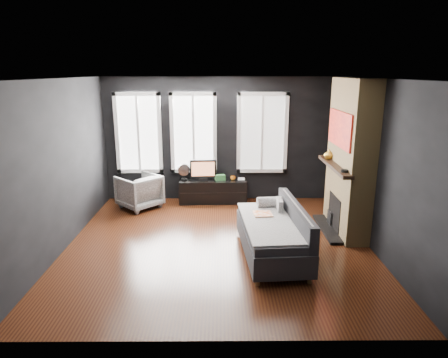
{
  "coord_description": "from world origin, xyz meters",
  "views": [
    {
      "loc": [
        0.06,
        -6.19,
        2.81
      ],
      "look_at": [
        0.1,
        0.3,
        1.05
      ],
      "focal_mm": 32.0,
      "sensor_mm": 36.0,
      "label": 1
    }
  ],
  "objects_px": {
    "media_console": "(213,191)",
    "book": "(238,175)",
    "mantel_vase": "(329,154)",
    "monitor": "(203,169)",
    "mug": "(233,178)",
    "armchair": "(139,190)",
    "sofa": "(272,231)"
  },
  "relations": [
    {
      "from": "media_console",
      "to": "book",
      "type": "height_order",
      "value": "book"
    },
    {
      "from": "media_console",
      "to": "mantel_vase",
      "type": "bearing_deg",
      "value": -30.53
    },
    {
      "from": "book",
      "to": "monitor",
      "type": "bearing_deg",
      "value": -174.51
    },
    {
      "from": "media_console",
      "to": "mug",
      "type": "xyz_separation_m",
      "value": [
        0.44,
        -0.01,
        0.31
      ]
    },
    {
      "from": "armchair",
      "to": "mantel_vase",
      "type": "relative_size",
      "value": 4.13
    },
    {
      "from": "armchair",
      "to": "mug",
      "type": "bearing_deg",
      "value": 144.02
    },
    {
      "from": "sofa",
      "to": "monitor",
      "type": "height_order",
      "value": "monitor"
    },
    {
      "from": "media_console",
      "to": "mantel_vase",
      "type": "height_order",
      "value": "mantel_vase"
    },
    {
      "from": "armchair",
      "to": "monitor",
      "type": "xyz_separation_m",
      "value": [
        1.34,
        0.32,
        0.37
      ]
    },
    {
      "from": "media_console",
      "to": "monitor",
      "type": "xyz_separation_m",
      "value": [
        -0.21,
        -0.03,
        0.51
      ]
    },
    {
      "from": "media_console",
      "to": "mug",
      "type": "relative_size",
      "value": 13.36
    },
    {
      "from": "armchair",
      "to": "media_console",
      "type": "distance_m",
      "value": 1.6
    },
    {
      "from": "media_console",
      "to": "monitor",
      "type": "relative_size",
      "value": 2.54
    },
    {
      "from": "monitor",
      "to": "mantel_vase",
      "type": "relative_size",
      "value": 3.06
    },
    {
      "from": "sofa",
      "to": "media_console",
      "type": "distance_m",
      "value": 2.85
    },
    {
      "from": "sofa",
      "to": "mug",
      "type": "relative_size",
      "value": 17.68
    },
    {
      "from": "media_console",
      "to": "book",
      "type": "xyz_separation_m",
      "value": [
        0.55,
        0.04,
        0.35
      ]
    },
    {
      "from": "monitor",
      "to": "mug",
      "type": "distance_m",
      "value": 0.68
    },
    {
      "from": "mantel_vase",
      "to": "media_console",
      "type": "bearing_deg",
      "value": 151.36
    },
    {
      "from": "sofa",
      "to": "monitor",
      "type": "bearing_deg",
      "value": 109.68
    },
    {
      "from": "book",
      "to": "mantel_vase",
      "type": "distance_m",
      "value": 2.17
    },
    {
      "from": "monitor",
      "to": "mug",
      "type": "height_order",
      "value": "monitor"
    },
    {
      "from": "sofa",
      "to": "media_console",
      "type": "bearing_deg",
      "value": 105.54
    },
    {
      "from": "mug",
      "to": "book",
      "type": "xyz_separation_m",
      "value": [
        0.11,
        0.05,
        0.05
      ]
    },
    {
      "from": "mug",
      "to": "monitor",
      "type": "bearing_deg",
      "value": -178.25
    },
    {
      "from": "media_console",
      "to": "book",
      "type": "relative_size",
      "value": 7.25
    },
    {
      "from": "armchair",
      "to": "sofa",
      "type": "bearing_deg",
      "value": 91.45
    },
    {
      "from": "monitor",
      "to": "media_console",
      "type": "bearing_deg",
      "value": 3.26
    },
    {
      "from": "armchair",
      "to": "mug",
      "type": "distance_m",
      "value": 2.02
    },
    {
      "from": "book",
      "to": "mantel_vase",
      "type": "relative_size",
      "value": 1.07
    },
    {
      "from": "sofa",
      "to": "media_console",
      "type": "height_order",
      "value": "sofa"
    },
    {
      "from": "armchair",
      "to": "book",
      "type": "height_order",
      "value": "armchair"
    }
  ]
}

